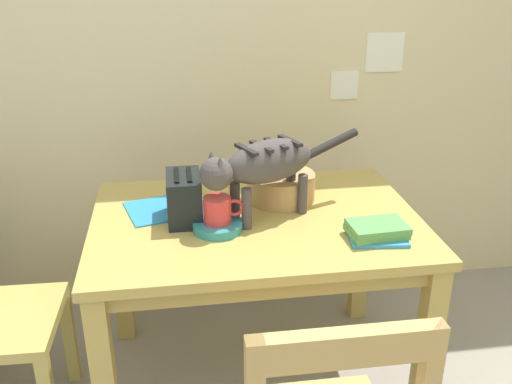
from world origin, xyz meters
TOP-DOWN VIEW (x-y plane):
  - wall_rear at (0.00, 1.88)m, footprint 4.94×0.11m
  - dining_table at (0.04, 1.16)m, footprint 1.19×0.83m
  - cat at (0.07, 1.15)m, footprint 0.62×0.31m
  - saucer_bowl at (-0.10, 1.08)m, footprint 0.17×0.17m
  - coffee_mug at (-0.10, 1.08)m, footprint 0.14×0.10m
  - magazine at (-0.27, 1.28)m, footprint 0.35×0.30m
  - book_stack at (0.42, 0.94)m, footprint 0.20×0.16m
  - wicker_basket at (0.16, 1.31)m, footprint 0.26×0.26m
  - toaster at (-0.21, 1.18)m, footprint 0.12×0.20m

SIDE VIEW (x-z plane):
  - dining_table at x=0.04m, z-range 0.27..1.01m
  - magazine at x=-0.27m, z-range 0.73..0.74m
  - saucer_bowl at x=-0.10m, z-range 0.73..0.77m
  - book_stack at x=0.42m, z-range 0.73..0.79m
  - wicker_basket at x=0.16m, z-range 0.74..0.84m
  - coffee_mug at x=-0.10m, z-range 0.77..0.86m
  - toaster at x=-0.21m, z-range 0.73..0.91m
  - cat at x=0.07m, z-range 0.79..1.09m
  - wall_rear at x=0.00m, z-range 0.00..2.50m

